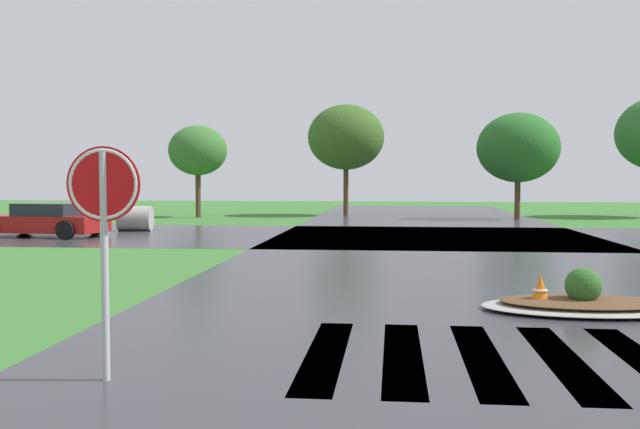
{
  "coord_description": "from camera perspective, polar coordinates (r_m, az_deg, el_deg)",
  "views": [
    {
      "loc": [
        -1.47,
        -3.19,
        2.06
      ],
      "look_at": [
        -3.14,
        13.05,
        1.23
      ],
      "focal_mm": 39.98,
      "sensor_mm": 36.0,
      "label": 1
    }
  ],
  "objects": [
    {
      "name": "asphalt_roadway",
      "position": [
        13.43,
        12.16,
        -5.95
      ],
      "size": [
        11.26,
        80.0,
        0.01
      ],
      "primitive_type": "cube",
      "color": "#35353A",
      "rests_on": "ground"
    },
    {
      "name": "car_white_sedan",
      "position": [
        26.87,
        -21.16,
        -0.45
      ],
      "size": [
        4.43,
        2.5,
        1.19
      ],
      "rotation": [
        0.0,
        0.0,
        3.03
      ],
      "color": "maroon",
      "rests_on": "ground"
    },
    {
      "name": "background_treeline",
      "position": [
        39.75,
        20.2,
        5.63
      ],
      "size": [
        36.13,
        7.32,
        6.37
      ],
      "color": "#4C3823",
      "rests_on": "ground"
    },
    {
      "name": "asphalt_cross_road",
      "position": [
        25.38,
        9.19,
        -1.76
      ],
      "size": [
        90.0,
        10.13,
        0.01
      ],
      "primitive_type": "cube",
      "color": "#35353A",
      "rests_on": "ground"
    },
    {
      "name": "crosswalk_stripes",
      "position": [
        8.61,
        15.83,
        -11.01
      ],
      "size": [
        4.95,
        3.48,
        0.01
      ],
      "color": "white",
      "rests_on": "ground"
    },
    {
      "name": "traffic_cone",
      "position": [
        11.67,
        17.22,
        -6.0
      ],
      "size": [
        0.37,
        0.37,
        0.58
      ],
      "color": "orange",
      "rests_on": "ground"
    },
    {
      "name": "drainage_pipe_stack",
      "position": [
        28.73,
        -14.57,
        -0.31
      ],
      "size": [
        1.36,
        1.1,
        0.97
      ],
      "color": "#9E9B93",
      "rests_on": "ground"
    },
    {
      "name": "median_island",
      "position": [
        11.84,
        20.31,
        -6.61
      ],
      "size": [
        3.12,
        1.72,
        0.68
      ],
      "color": "#9E9B93",
      "rests_on": "ground"
    },
    {
      "name": "stop_sign",
      "position": [
        7.49,
        -16.92,
        0.53
      ],
      "size": [
        0.76,
        0.08,
        2.38
      ],
      "rotation": [
        0.0,
        0.0,
        0.02
      ],
      "color": "#B2B5BA",
      "rests_on": "ground"
    }
  ]
}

